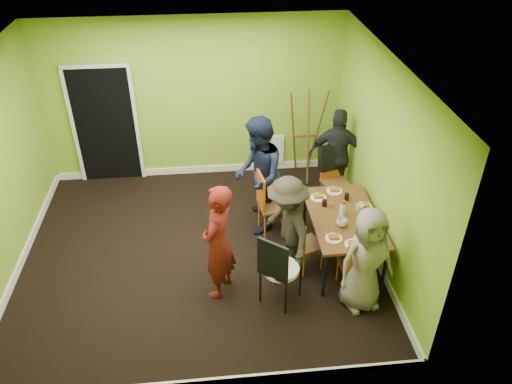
% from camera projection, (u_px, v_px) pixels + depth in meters
% --- Properties ---
extents(ground, '(5.00, 5.00, 0.00)m').
position_uv_depth(ground, '(200.00, 252.00, 7.24)').
color(ground, black).
rests_on(ground, ground).
extents(room_walls, '(5.04, 4.54, 2.82)m').
position_uv_depth(room_walls, '(193.00, 194.00, 6.73)').
color(room_walls, '#8CB52E').
rests_on(room_walls, ground).
extents(dining_table, '(0.90, 1.50, 0.75)m').
position_uv_depth(dining_table, '(344.00, 219.00, 6.74)').
color(dining_table, black).
rests_on(dining_table, ground).
extents(chair_left_far, '(0.49, 0.49, 1.05)m').
position_uv_depth(chair_left_far, '(268.00, 200.00, 7.30)').
color(chair_left_far, orange).
rests_on(chair_left_far, ground).
extents(chair_left_near, '(0.46, 0.46, 0.85)m').
position_uv_depth(chair_left_near, '(304.00, 241.00, 6.70)').
color(chair_left_near, orange).
rests_on(chair_left_near, ground).
extents(chair_back_end, '(0.52, 0.58, 1.02)m').
position_uv_depth(chair_back_end, '(333.00, 164.00, 7.91)').
color(chair_back_end, orange).
rests_on(chair_back_end, ground).
extents(chair_front_end, '(0.36, 0.37, 0.86)m').
position_uv_depth(chair_front_end, '(356.00, 263.00, 6.32)').
color(chair_front_end, orange).
rests_on(chair_front_end, ground).
extents(chair_bentwood, '(0.58, 0.58, 1.06)m').
position_uv_depth(chair_bentwood, '(278.00, 267.00, 6.11)').
color(chair_bentwood, black).
rests_on(chair_bentwood, ground).
extents(easel, '(0.66, 0.62, 1.64)m').
position_uv_depth(easel, '(306.00, 134.00, 8.58)').
color(easel, brown).
rests_on(easel, ground).
extents(plate_near_left, '(0.22, 0.22, 0.01)m').
position_uv_depth(plate_near_left, '(318.00, 198.00, 7.07)').
color(plate_near_left, white).
rests_on(plate_near_left, dining_table).
extents(plate_near_right, '(0.22, 0.22, 0.01)m').
position_uv_depth(plate_near_right, '(334.00, 238.00, 6.31)').
color(plate_near_right, white).
rests_on(plate_near_right, dining_table).
extents(plate_far_back, '(0.23, 0.23, 0.01)m').
position_uv_depth(plate_far_back, '(334.00, 191.00, 7.21)').
color(plate_far_back, white).
rests_on(plate_far_back, dining_table).
extents(plate_far_front, '(0.22, 0.22, 0.01)m').
position_uv_depth(plate_far_front, '(354.00, 245.00, 6.20)').
color(plate_far_front, white).
rests_on(plate_far_front, dining_table).
extents(plate_wall_back, '(0.22, 0.22, 0.01)m').
position_uv_depth(plate_wall_back, '(364.00, 206.00, 6.89)').
color(plate_wall_back, white).
rests_on(plate_wall_back, dining_table).
extents(plate_wall_front, '(0.22, 0.22, 0.01)m').
position_uv_depth(plate_wall_front, '(371.00, 222.00, 6.59)').
color(plate_wall_front, white).
rests_on(plate_wall_front, dining_table).
extents(thermos, '(0.07, 0.07, 0.20)m').
position_uv_depth(thermos, '(343.00, 209.00, 6.68)').
color(thermos, white).
rests_on(thermos, dining_table).
extents(blue_bottle, '(0.08, 0.08, 0.18)m').
position_uv_depth(blue_bottle, '(367.00, 225.00, 6.41)').
color(blue_bottle, blue).
rests_on(blue_bottle, dining_table).
extents(orange_bottle, '(0.03, 0.03, 0.08)m').
position_uv_depth(orange_bottle, '(331.00, 206.00, 6.84)').
color(orange_bottle, orange).
rests_on(orange_bottle, dining_table).
extents(glass_mid, '(0.07, 0.07, 0.09)m').
position_uv_depth(glass_mid, '(324.00, 203.00, 6.89)').
color(glass_mid, black).
rests_on(glass_mid, dining_table).
extents(glass_back, '(0.07, 0.07, 0.10)m').
position_uv_depth(glass_back, '(347.00, 197.00, 7.00)').
color(glass_back, black).
rests_on(glass_back, dining_table).
extents(glass_front, '(0.06, 0.06, 0.10)m').
position_uv_depth(glass_front, '(367.00, 234.00, 6.31)').
color(glass_front, black).
rests_on(glass_front, dining_table).
extents(cup_a, '(0.14, 0.14, 0.11)m').
position_uv_depth(cup_a, '(342.00, 223.00, 6.50)').
color(cup_a, white).
rests_on(cup_a, dining_table).
extents(cup_b, '(0.11, 0.11, 0.10)m').
position_uv_depth(cup_b, '(359.00, 208.00, 6.78)').
color(cup_b, white).
rests_on(cup_b, dining_table).
extents(person_standing, '(0.60, 0.70, 1.61)m').
position_uv_depth(person_standing, '(218.00, 242.00, 6.16)').
color(person_standing, '#601310').
rests_on(person_standing, ground).
extents(person_left_far, '(0.76, 0.93, 1.81)m').
position_uv_depth(person_left_far, '(258.00, 176.00, 7.27)').
color(person_left_far, '#141A33').
rests_on(person_left_far, ground).
extents(person_left_near, '(0.82, 1.09, 1.49)m').
position_uv_depth(person_left_near, '(287.00, 228.00, 6.51)').
color(person_left_near, '#2A241C').
rests_on(person_left_near, ground).
extents(person_back_end, '(1.00, 0.63, 1.59)m').
position_uv_depth(person_back_end, '(337.00, 156.00, 7.99)').
color(person_back_end, black).
rests_on(person_back_end, ground).
extents(person_front_end, '(0.79, 0.61, 1.45)m').
position_uv_depth(person_front_end, '(366.00, 260.00, 6.01)').
color(person_front_end, gray).
rests_on(person_front_end, ground).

